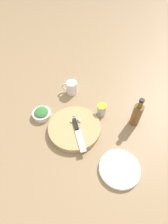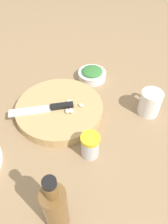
{
  "view_description": "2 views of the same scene",
  "coord_description": "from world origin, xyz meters",
  "px_view_note": "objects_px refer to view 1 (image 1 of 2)",
  "views": [
    {
      "loc": [
        0.35,
        -0.58,
        0.88
      ],
      "look_at": [
        0.01,
        -0.03,
        0.09
      ],
      "focal_mm": 28.0,
      "sensor_mm": 36.0,
      "label": 1
    },
    {
      "loc": [
        0.39,
        0.28,
        0.57
      ],
      "look_at": [
        -0.0,
        -0.01,
        0.06
      ],
      "focal_mm": 35.0,
      "sensor_mm": 36.0,
      "label": 2
    }
  ],
  "objects_px": {
    "herb_bowl": "(42,114)",
    "oil_bottle": "(137,114)",
    "chef_knife": "(78,132)",
    "plate_stack": "(119,169)",
    "cutting_board": "(74,128)",
    "coffee_mug": "(71,88)",
    "spice_jar": "(101,110)",
    "garlic_cloves": "(77,119)"
  },
  "relations": [
    {
      "from": "herb_bowl",
      "to": "oil_bottle",
      "type": "relative_size",
      "value": 0.58
    },
    {
      "from": "chef_knife",
      "to": "plate_stack",
      "type": "bearing_deg",
      "value": 122.29
    },
    {
      "from": "cutting_board",
      "to": "coffee_mug",
      "type": "bearing_deg",
      "value": 126.45
    },
    {
      "from": "chef_knife",
      "to": "spice_jar",
      "type": "xyz_separation_m",
      "value": [
        0.04,
        0.21,
        0.0
      ]
    },
    {
      "from": "herb_bowl",
      "to": "spice_jar",
      "type": "height_order",
      "value": "spice_jar"
    },
    {
      "from": "oil_bottle",
      "to": "spice_jar",
      "type": "bearing_deg",
      "value": -166.82
    },
    {
      "from": "cutting_board",
      "to": "garlic_cloves",
      "type": "relative_size",
      "value": 4.31
    },
    {
      "from": "cutting_board",
      "to": "garlic_cloves",
      "type": "bearing_deg",
      "value": 101.98
    },
    {
      "from": "chef_knife",
      "to": "oil_bottle",
      "type": "relative_size",
      "value": 0.87
    },
    {
      "from": "cutting_board",
      "to": "chef_knife",
      "type": "relative_size",
      "value": 1.73
    },
    {
      "from": "coffee_mug",
      "to": "oil_bottle",
      "type": "xyz_separation_m",
      "value": [
        0.48,
        -0.02,
        0.04
      ]
    },
    {
      "from": "cutting_board",
      "to": "oil_bottle",
      "type": "relative_size",
      "value": 1.5
    },
    {
      "from": "garlic_cloves",
      "to": "herb_bowl",
      "type": "bearing_deg",
      "value": -163.13
    },
    {
      "from": "coffee_mug",
      "to": "oil_bottle",
      "type": "height_order",
      "value": "oil_bottle"
    },
    {
      "from": "oil_bottle",
      "to": "herb_bowl",
      "type": "bearing_deg",
      "value": -153.64
    },
    {
      "from": "plate_stack",
      "to": "cutting_board",
      "type": "bearing_deg",
      "value": 165.85
    },
    {
      "from": "cutting_board",
      "to": "spice_jar",
      "type": "bearing_deg",
      "value": 66.16
    },
    {
      "from": "oil_bottle",
      "to": "coffee_mug",
      "type": "bearing_deg",
      "value": 177.68
    },
    {
      "from": "herb_bowl",
      "to": "oil_bottle",
      "type": "xyz_separation_m",
      "value": [
        0.52,
        0.26,
        0.06
      ]
    },
    {
      "from": "chef_knife",
      "to": "garlic_cloves",
      "type": "xyz_separation_m",
      "value": [
        -0.06,
        0.07,
        0.0
      ]
    },
    {
      "from": "oil_bottle",
      "to": "plate_stack",
      "type": "bearing_deg",
      "value": -81.9
    },
    {
      "from": "herb_bowl",
      "to": "plate_stack",
      "type": "distance_m",
      "value": 0.57
    },
    {
      "from": "cutting_board",
      "to": "herb_bowl",
      "type": "distance_m",
      "value": 0.23
    },
    {
      "from": "chef_knife",
      "to": "spice_jar",
      "type": "height_order",
      "value": "spice_jar"
    },
    {
      "from": "cutting_board",
      "to": "plate_stack",
      "type": "distance_m",
      "value": 0.34
    },
    {
      "from": "chef_knife",
      "to": "oil_bottle",
      "type": "distance_m",
      "value": 0.36
    },
    {
      "from": "spice_jar",
      "to": "chef_knife",
      "type": "bearing_deg",
      "value": -99.67
    },
    {
      "from": "chef_knife",
      "to": "herb_bowl",
      "type": "distance_m",
      "value": 0.28
    },
    {
      "from": "cutting_board",
      "to": "coffee_mug",
      "type": "height_order",
      "value": "coffee_mug"
    },
    {
      "from": "cutting_board",
      "to": "plate_stack",
      "type": "xyz_separation_m",
      "value": [
        0.33,
        -0.08,
        -0.01
      ]
    },
    {
      "from": "coffee_mug",
      "to": "chef_knife",
      "type": "bearing_deg",
      "value": -50.14
    },
    {
      "from": "herb_bowl",
      "to": "spice_jar",
      "type": "distance_m",
      "value": 0.38
    },
    {
      "from": "plate_stack",
      "to": "garlic_cloves",
      "type": "bearing_deg",
      "value": 159.19
    },
    {
      "from": "cutting_board",
      "to": "coffee_mug",
      "type": "distance_m",
      "value": 0.32
    },
    {
      "from": "chef_knife",
      "to": "plate_stack",
      "type": "height_order",
      "value": "chef_knife"
    },
    {
      "from": "garlic_cloves",
      "to": "coffee_mug",
      "type": "distance_m",
      "value": 0.28
    },
    {
      "from": "garlic_cloves",
      "to": "oil_bottle",
      "type": "height_order",
      "value": "oil_bottle"
    },
    {
      "from": "cutting_board",
      "to": "oil_bottle",
      "type": "xyz_separation_m",
      "value": [
        0.29,
        0.24,
        0.06
      ]
    },
    {
      "from": "spice_jar",
      "to": "plate_stack",
      "type": "height_order",
      "value": "spice_jar"
    },
    {
      "from": "spice_jar",
      "to": "oil_bottle",
      "type": "distance_m",
      "value": 0.21
    },
    {
      "from": "herb_bowl",
      "to": "oil_bottle",
      "type": "bearing_deg",
      "value": 26.36
    },
    {
      "from": "herb_bowl",
      "to": "spice_jar",
      "type": "xyz_separation_m",
      "value": [
        0.31,
        0.21,
        0.02
      ]
    }
  ]
}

